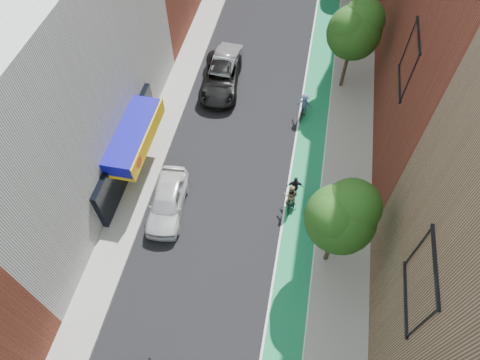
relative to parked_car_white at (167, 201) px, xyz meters
The scene contains 12 objects.
bike_lane 16.47m from the parked_car_white, 62.05° to the left, with size 2.00×68.00×0.01m, color #167E39.
sidewalk_left 14.73m from the parked_car_white, 98.96° to the left, with size 2.00×68.00×0.15m, color gray.
sidewalk_right 17.77m from the parked_car_white, 54.90° to the left, with size 3.00×68.00×0.15m, color gray.
building_left_white 9.30m from the parked_car_white, 160.87° to the left, with size 8.00×20.00×12.00m, color silver.
tree_near 10.22m from the parked_car_white, ahead, with size 3.40×3.36×6.42m.
tree_mid 16.18m from the parked_car_white, 53.29° to the left, with size 3.55×3.53×6.74m.
parked_car_white is the anchor object (origin of this frame).
parked_car_black 10.86m from the parked_car_white, 86.25° to the left, with size 2.62×5.69×1.58m, color black.
parked_car_silver 12.15m from the parked_car_white, 86.65° to the left, with size 1.67×4.80×1.58m, color gray.
cyclist_lane_near 7.08m from the parked_car_white, 12.64° to the left, with size 0.79×1.66×1.93m.
cyclist_lane_mid 7.42m from the parked_car_white, 16.85° to the left, with size 0.99×1.86×1.97m.
cyclist_lane_far 11.37m from the parked_car_white, 52.58° to the left, with size 1.13×1.67×1.95m.
Camera 1 is at (2.96, -0.71, 21.58)m, focal length 32.00 mm.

